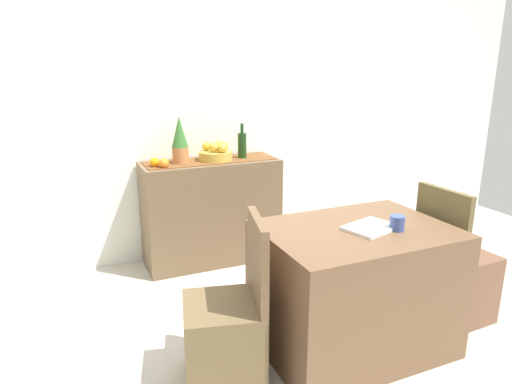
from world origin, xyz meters
The scene contains 19 objects.
ground_plane centered at (0.00, 0.00, -0.01)m, with size 6.40×6.40×0.02m, color beige.
room_wall_rear centered at (0.00, 1.18, 1.35)m, with size 6.40×0.06×2.70m, color white.
sideboard_console centered at (-0.20, 0.92, 0.43)m, with size 1.12×0.42×0.87m, color brown.
table_runner centered at (-0.20, 0.92, 0.87)m, with size 1.05×0.32×0.01m, color brown.
fruit_bowl centered at (-0.15, 0.92, 0.91)m, with size 0.27×0.27×0.07m, color gold.
apple_center centered at (-0.18, 0.89, 0.98)m, with size 0.08×0.08×0.08m, color gold.
apple_left centered at (-0.09, 0.90, 0.98)m, with size 0.08×0.08×0.08m, color gold.
apple_right centered at (-0.10, 0.98, 0.98)m, with size 0.08×0.08×0.08m, color gold.
apple_front centered at (-0.21, 0.98, 0.98)m, with size 0.07×0.07×0.07m, color gold.
apple_rear centered at (-0.12, 0.84, 0.98)m, with size 0.07×0.07×0.07m, color gold.
wine_bottle centered at (0.08, 0.92, 0.98)m, with size 0.07×0.07×0.29m.
potted_plant centered at (-0.44, 0.92, 1.05)m, with size 0.13×0.13×0.37m.
orange_loose_far centered at (-0.60, 0.81, 0.90)m, with size 0.08×0.08×0.08m, color orange.
orange_loose_mid centered at (-0.66, 0.87, 0.90)m, with size 0.07×0.07×0.07m, color orange.
dining_table centered at (0.17, -0.58, 0.37)m, with size 1.05×0.76×0.74m, color brown.
open_book centered at (0.23, -0.62, 0.75)m, with size 0.28×0.21×0.02m, color white.
coffee_cup centered at (0.35, -0.69, 0.78)m, with size 0.08×0.08×0.08m, color #385093.
chair_near_window centered at (-0.62, -0.58, 0.27)m, with size 0.48×0.48×0.90m.
chair_by_corner centered at (0.96, -0.58, 0.27)m, with size 0.42×0.42×0.90m.
Camera 1 is at (-1.30, -2.53, 1.62)m, focal length 31.86 mm.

